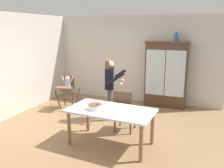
{
  "coord_description": "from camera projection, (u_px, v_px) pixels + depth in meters",
  "views": [
    {
      "loc": [
        2.07,
        -4.53,
        2.28
      ],
      "look_at": [
        -0.03,
        0.7,
        0.95
      ],
      "focal_mm": 37.52,
      "sensor_mm": 36.0,
      "label": 1
    }
  ],
  "objects": [
    {
      "name": "ground_plane",
      "position": [
        102.0,
        131.0,
        5.37
      ],
      "size": [
        6.24,
        6.24,
        0.0
      ],
      "primitive_type": "plane",
      "color": "#93704C"
    },
    {
      "name": "wall_back",
      "position": [
        136.0,
        59.0,
        7.43
      ],
      "size": [
        5.32,
        0.06,
        2.7
      ],
      "primitive_type": "cube",
      "color": "beige",
      "rests_on": "ground_plane"
    },
    {
      "name": "wall_left",
      "position": [
        8.0,
        66.0,
        6.01
      ],
      "size": [
        0.06,
        5.32,
        2.7
      ],
      "primitive_type": "cube",
      "color": "beige",
      "rests_on": "ground_plane"
    },
    {
      "name": "china_cabinet",
      "position": [
        166.0,
        74.0,
        6.91
      ],
      "size": [
        1.25,
        0.48,
        1.93
      ],
      "color": "#4C3323",
      "rests_on": "ground_plane"
    },
    {
      "name": "ceramic_vase",
      "position": [
        176.0,
        37.0,
        6.58
      ],
      "size": [
        0.13,
        0.13,
        0.27
      ],
      "color": "#3D567F",
      "rests_on": "china_cabinet"
    },
    {
      "name": "high_chair_with_toddler",
      "position": [
        68.0,
        86.0,
        6.83
      ],
      "size": [
        0.67,
        0.76,
        0.95
      ],
      "rotation": [
        0.0,
        0.0,
        0.18
      ],
      "color": "#4C3323",
      "rests_on": "ground_plane"
    },
    {
      "name": "adult_person",
      "position": [
        110.0,
        83.0,
        5.86
      ],
      "size": [
        0.59,
        0.58,
        1.53
      ],
      "rotation": [
        0.0,
        0.0,
        1.82
      ],
      "color": "#47474C",
      "rests_on": "ground_plane"
    },
    {
      "name": "dining_table",
      "position": [
        111.0,
        114.0,
        4.6
      ],
      "size": [
        1.73,
        0.99,
        0.74
      ],
      "color": "silver",
      "rests_on": "ground_plane"
    },
    {
      "name": "birthday_cake",
      "position": [
        95.0,
        107.0,
        4.58
      ],
      "size": [
        0.28,
        0.28,
        0.19
      ],
      "color": "white",
      "rests_on": "dining_table"
    },
    {
      "name": "dining_chair_far_side",
      "position": [
        124.0,
        108.0,
        5.21
      ],
      "size": [
        0.45,
        0.45,
        0.96
      ],
      "rotation": [
        0.0,
        0.0,
        3.16
      ],
      "color": "#4C3323",
      "rests_on": "ground_plane"
    }
  ]
}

